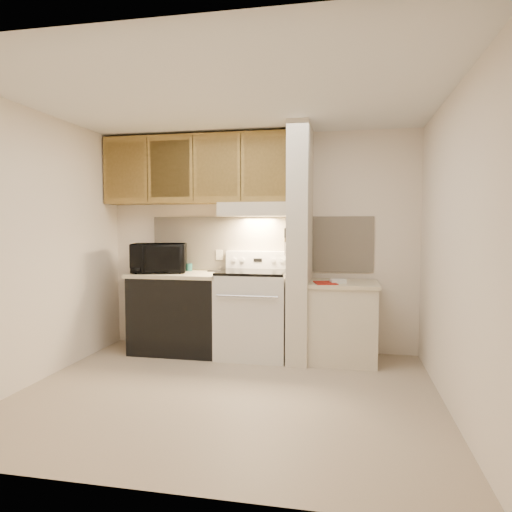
# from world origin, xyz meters

# --- Properties ---
(floor) EXTENTS (3.60, 3.60, 0.00)m
(floor) POSITION_xyz_m (0.00, 0.00, 0.00)
(floor) COLOR tan
(floor) RESTS_ON ground
(ceiling) EXTENTS (3.60, 3.60, 0.00)m
(ceiling) POSITION_xyz_m (0.00, 0.00, 2.50)
(ceiling) COLOR white
(ceiling) RESTS_ON wall_back
(wall_back) EXTENTS (3.60, 2.50, 0.02)m
(wall_back) POSITION_xyz_m (0.00, 1.50, 1.25)
(wall_back) COLOR white
(wall_back) RESTS_ON floor
(wall_left) EXTENTS (0.02, 3.00, 2.50)m
(wall_left) POSITION_xyz_m (-1.80, 0.00, 1.25)
(wall_left) COLOR white
(wall_left) RESTS_ON floor
(wall_right) EXTENTS (0.02, 3.00, 2.50)m
(wall_right) POSITION_xyz_m (1.80, 0.00, 1.25)
(wall_right) COLOR white
(wall_right) RESTS_ON floor
(backsplash) EXTENTS (2.60, 0.02, 0.63)m
(backsplash) POSITION_xyz_m (0.00, 1.49, 1.24)
(backsplash) COLOR beige
(backsplash) RESTS_ON wall_back
(range_body) EXTENTS (0.76, 0.65, 0.92)m
(range_body) POSITION_xyz_m (0.00, 1.16, 0.46)
(range_body) COLOR silver
(range_body) RESTS_ON floor
(oven_window) EXTENTS (0.50, 0.01, 0.30)m
(oven_window) POSITION_xyz_m (0.00, 0.84, 0.50)
(oven_window) COLOR black
(oven_window) RESTS_ON range_body
(oven_handle) EXTENTS (0.65, 0.02, 0.02)m
(oven_handle) POSITION_xyz_m (0.00, 0.80, 0.72)
(oven_handle) COLOR silver
(oven_handle) RESTS_ON range_body
(cooktop) EXTENTS (0.74, 0.64, 0.03)m
(cooktop) POSITION_xyz_m (0.00, 1.16, 0.94)
(cooktop) COLOR black
(cooktop) RESTS_ON range_body
(range_backguard) EXTENTS (0.76, 0.08, 0.20)m
(range_backguard) POSITION_xyz_m (0.00, 1.44, 1.05)
(range_backguard) COLOR silver
(range_backguard) RESTS_ON range_body
(range_display) EXTENTS (0.10, 0.01, 0.04)m
(range_display) POSITION_xyz_m (0.00, 1.40, 1.05)
(range_display) COLOR black
(range_display) RESTS_ON range_backguard
(range_knob_left_outer) EXTENTS (0.05, 0.02, 0.05)m
(range_knob_left_outer) POSITION_xyz_m (-0.28, 1.40, 1.05)
(range_knob_left_outer) COLOR silver
(range_knob_left_outer) RESTS_ON range_backguard
(range_knob_left_inner) EXTENTS (0.05, 0.02, 0.05)m
(range_knob_left_inner) POSITION_xyz_m (-0.18, 1.40, 1.05)
(range_knob_left_inner) COLOR silver
(range_knob_left_inner) RESTS_ON range_backguard
(range_knob_right_inner) EXTENTS (0.05, 0.02, 0.05)m
(range_knob_right_inner) POSITION_xyz_m (0.18, 1.40, 1.05)
(range_knob_right_inner) COLOR silver
(range_knob_right_inner) RESTS_ON range_backguard
(range_knob_right_outer) EXTENTS (0.05, 0.02, 0.05)m
(range_knob_right_outer) POSITION_xyz_m (0.28, 1.40, 1.05)
(range_knob_right_outer) COLOR silver
(range_knob_right_outer) RESTS_ON range_backguard
(dishwasher_front) EXTENTS (1.00, 0.63, 0.87)m
(dishwasher_front) POSITION_xyz_m (-0.88, 1.17, 0.43)
(dishwasher_front) COLOR black
(dishwasher_front) RESTS_ON floor
(left_countertop) EXTENTS (1.04, 0.67, 0.04)m
(left_countertop) POSITION_xyz_m (-0.88, 1.17, 0.89)
(left_countertop) COLOR beige
(left_countertop) RESTS_ON dishwasher_front
(spoon_rest) EXTENTS (0.22, 0.08, 0.01)m
(spoon_rest) POSITION_xyz_m (-0.48, 1.36, 0.92)
(spoon_rest) COLOR black
(spoon_rest) RESTS_ON left_countertop
(teal_jar) EXTENTS (0.11, 0.11, 0.09)m
(teal_jar) POSITION_xyz_m (-0.83, 1.39, 0.95)
(teal_jar) COLOR #216056
(teal_jar) RESTS_ON left_countertop
(outlet) EXTENTS (0.08, 0.01, 0.12)m
(outlet) POSITION_xyz_m (-0.48, 1.48, 1.10)
(outlet) COLOR beige
(outlet) RESTS_ON backsplash
(microwave) EXTENTS (0.69, 0.56, 0.33)m
(microwave) POSITION_xyz_m (-1.10, 1.15, 1.08)
(microwave) COLOR black
(microwave) RESTS_ON left_countertop
(partition_pillar) EXTENTS (0.22, 0.70, 2.50)m
(partition_pillar) POSITION_xyz_m (0.51, 1.15, 1.25)
(partition_pillar) COLOR beige
(partition_pillar) RESTS_ON floor
(pillar_trim) EXTENTS (0.01, 0.70, 0.04)m
(pillar_trim) POSITION_xyz_m (0.39, 1.15, 1.30)
(pillar_trim) COLOR olive
(pillar_trim) RESTS_ON partition_pillar
(knife_strip) EXTENTS (0.02, 0.42, 0.04)m
(knife_strip) POSITION_xyz_m (0.39, 1.10, 1.32)
(knife_strip) COLOR black
(knife_strip) RESTS_ON partition_pillar
(knife_blade_a) EXTENTS (0.01, 0.03, 0.16)m
(knife_blade_a) POSITION_xyz_m (0.38, 0.94, 1.22)
(knife_blade_a) COLOR silver
(knife_blade_a) RESTS_ON knife_strip
(knife_handle_a) EXTENTS (0.02, 0.02, 0.10)m
(knife_handle_a) POSITION_xyz_m (0.38, 0.95, 1.37)
(knife_handle_a) COLOR black
(knife_handle_a) RESTS_ON knife_strip
(knife_blade_b) EXTENTS (0.01, 0.04, 0.18)m
(knife_blade_b) POSITION_xyz_m (0.38, 1.01, 1.21)
(knife_blade_b) COLOR silver
(knife_blade_b) RESTS_ON knife_strip
(knife_handle_b) EXTENTS (0.02, 0.02, 0.10)m
(knife_handle_b) POSITION_xyz_m (0.38, 1.02, 1.37)
(knife_handle_b) COLOR black
(knife_handle_b) RESTS_ON knife_strip
(knife_blade_c) EXTENTS (0.01, 0.04, 0.20)m
(knife_blade_c) POSITION_xyz_m (0.38, 1.09, 1.20)
(knife_blade_c) COLOR silver
(knife_blade_c) RESTS_ON knife_strip
(knife_handle_c) EXTENTS (0.02, 0.02, 0.10)m
(knife_handle_c) POSITION_xyz_m (0.38, 1.11, 1.37)
(knife_handle_c) COLOR black
(knife_handle_c) RESTS_ON knife_strip
(knife_blade_d) EXTENTS (0.01, 0.04, 0.16)m
(knife_blade_d) POSITION_xyz_m (0.38, 1.18, 1.22)
(knife_blade_d) COLOR silver
(knife_blade_d) RESTS_ON knife_strip
(knife_handle_d) EXTENTS (0.02, 0.02, 0.10)m
(knife_handle_d) POSITION_xyz_m (0.38, 1.19, 1.37)
(knife_handle_d) COLOR black
(knife_handle_d) RESTS_ON knife_strip
(knife_blade_e) EXTENTS (0.01, 0.04, 0.18)m
(knife_blade_e) POSITION_xyz_m (0.38, 1.26, 1.21)
(knife_blade_e) COLOR silver
(knife_blade_e) RESTS_ON knife_strip
(knife_handle_e) EXTENTS (0.02, 0.02, 0.10)m
(knife_handle_e) POSITION_xyz_m (0.38, 1.27, 1.37)
(knife_handle_e) COLOR black
(knife_handle_e) RESTS_ON knife_strip
(oven_mitt) EXTENTS (0.03, 0.10, 0.23)m
(oven_mitt) POSITION_xyz_m (0.38, 1.32, 1.14)
(oven_mitt) COLOR slate
(oven_mitt) RESTS_ON partition_pillar
(right_cab_base) EXTENTS (0.70, 0.60, 0.81)m
(right_cab_base) POSITION_xyz_m (0.97, 1.15, 0.40)
(right_cab_base) COLOR beige
(right_cab_base) RESTS_ON floor
(right_countertop) EXTENTS (0.74, 0.64, 0.04)m
(right_countertop) POSITION_xyz_m (0.97, 1.15, 0.83)
(right_countertop) COLOR beige
(right_countertop) RESTS_ON right_cab_base
(red_folder) EXTENTS (0.28, 0.33, 0.01)m
(red_folder) POSITION_xyz_m (0.79, 1.00, 0.85)
(red_folder) COLOR maroon
(red_folder) RESTS_ON right_countertop
(white_box) EXTENTS (0.18, 0.14, 0.04)m
(white_box) POSITION_xyz_m (0.92, 1.05, 0.87)
(white_box) COLOR white
(white_box) RESTS_ON right_countertop
(range_hood) EXTENTS (0.78, 0.44, 0.15)m
(range_hood) POSITION_xyz_m (0.00, 1.28, 1.62)
(range_hood) COLOR beige
(range_hood) RESTS_ON upper_cabinets
(hood_lip) EXTENTS (0.78, 0.04, 0.06)m
(hood_lip) POSITION_xyz_m (0.00, 1.07, 1.58)
(hood_lip) COLOR beige
(hood_lip) RESTS_ON range_hood
(upper_cabinets) EXTENTS (2.18, 0.33, 0.77)m
(upper_cabinets) POSITION_xyz_m (-0.69, 1.32, 2.08)
(upper_cabinets) COLOR olive
(upper_cabinets) RESTS_ON wall_back
(cab_door_a) EXTENTS (0.46, 0.01, 0.63)m
(cab_door_a) POSITION_xyz_m (-1.51, 1.17, 2.08)
(cab_door_a) COLOR olive
(cab_door_a) RESTS_ON upper_cabinets
(cab_gap_a) EXTENTS (0.01, 0.01, 0.73)m
(cab_gap_a) POSITION_xyz_m (-1.23, 1.16, 2.08)
(cab_gap_a) COLOR black
(cab_gap_a) RESTS_ON upper_cabinets
(cab_door_b) EXTENTS (0.46, 0.01, 0.63)m
(cab_door_b) POSITION_xyz_m (-0.96, 1.17, 2.08)
(cab_door_b) COLOR olive
(cab_door_b) RESTS_ON upper_cabinets
(cab_gap_b) EXTENTS (0.01, 0.01, 0.73)m
(cab_gap_b) POSITION_xyz_m (-0.69, 1.16, 2.08)
(cab_gap_b) COLOR black
(cab_gap_b) RESTS_ON upper_cabinets
(cab_door_c) EXTENTS (0.46, 0.01, 0.63)m
(cab_door_c) POSITION_xyz_m (-0.42, 1.17, 2.08)
(cab_door_c) COLOR olive
(cab_door_c) RESTS_ON upper_cabinets
(cab_gap_c) EXTENTS (0.01, 0.01, 0.73)m
(cab_gap_c) POSITION_xyz_m (-0.14, 1.16, 2.08)
(cab_gap_c) COLOR black
(cab_gap_c) RESTS_ON upper_cabinets
(cab_door_d) EXTENTS (0.46, 0.01, 0.63)m
(cab_door_d) POSITION_xyz_m (0.13, 1.17, 2.08)
(cab_door_d) COLOR olive
(cab_door_d) RESTS_ON upper_cabinets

